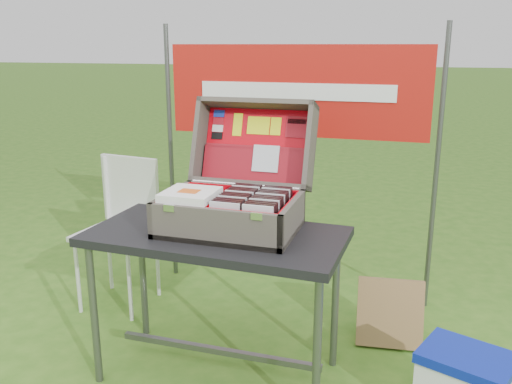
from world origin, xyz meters
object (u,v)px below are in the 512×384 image
(table, at_px, (218,305))
(suitcase, at_px, (234,170))
(cardboard_box, at_px, (390,313))
(chair, at_px, (117,235))

(table, height_order, suitcase, suitcase)
(suitcase, bearing_deg, table, -116.40)
(table, height_order, cardboard_box, table)
(suitcase, relative_size, cardboard_box, 1.69)
(table, bearing_deg, chair, 151.07)
(suitcase, bearing_deg, cardboard_box, 29.81)
(chair, height_order, cardboard_box, chair)
(cardboard_box, bearing_deg, chair, 173.75)
(suitcase, xyz_separation_m, chair, (-0.91, 0.41, -0.56))
(cardboard_box, bearing_deg, suitcase, -156.72)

